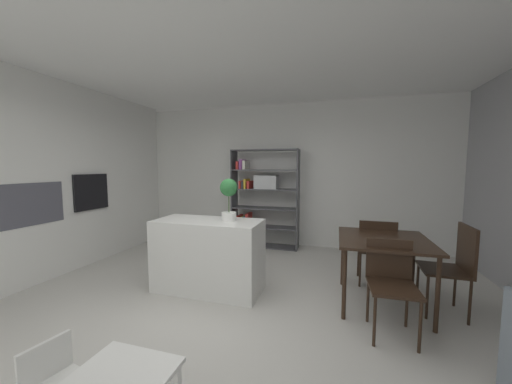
# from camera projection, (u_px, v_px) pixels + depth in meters

# --- Properties ---
(ground_plane) EXTENTS (9.24, 9.24, 0.00)m
(ground_plane) POSITION_uv_depth(u_px,v_px,m) (219.00, 312.00, 3.01)
(ground_plane) COLOR beige
(ceiling_slab) EXTENTS (6.72, 5.82, 0.06)m
(ceiling_slab) POSITION_uv_depth(u_px,v_px,m) (215.00, 39.00, 2.75)
(ceiling_slab) COLOR white
(ceiling_slab) RESTS_ON ground_plane
(back_partition) EXTENTS (6.72, 0.06, 2.83)m
(back_partition) POSITION_uv_depth(u_px,v_px,m) (276.00, 175.00, 5.64)
(back_partition) COLOR silver
(back_partition) RESTS_ON ground_plane
(tall_cabinet_run_left) EXTENTS (0.67, 5.24, 2.83)m
(tall_cabinet_run_left) POSITION_uv_depth(u_px,v_px,m) (16.00, 179.00, 3.72)
(tall_cabinet_run_left) COLOR silver
(tall_cabinet_run_left) RESTS_ON ground_plane
(cabinet_niche_splashback) EXTENTS (0.01, 1.12, 0.56)m
(cabinet_niche_splashback) POSITION_uv_depth(u_px,v_px,m) (20.00, 206.00, 3.47)
(cabinet_niche_splashback) COLOR #4C4C56
(cabinet_niche_splashback) RESTS_ON ground_plane
(built_in_oven) EXTENTS (0.06, 0.62, 0.57)m
(built_in_oven) POSITION_uv_depth(u_px,v_px,m) (91.00, 192.00, 4.46)
(built_in_oven) COLOR black
(built_in_oven) RESTS_ON ground_plane
(kitchen_island) EXTENTS (1.35, 0.62, 0.91)m
(kitchen_island) POSITION_uv_depth(u_px,v_px,m) (208.00, 255.00, 3.53)
(kitchen_island) COLOR silver
(kitchen_island) RESTS_ON ground_plane
(potted_plant_on_island) EXTENTS (0.22, 0.22, 0.53)m
(potted_plant_on_island) POSITION_uv_depth(u_px,v_px,m) (229.00, 195.00, 3.43)
(potted_plant_on_island) COLOR white
(potted_plant_on_island) RESTS_ON kitchen_island
(open_bookshelf) EXTENTS (1.32, 0.36, 1.92)m
(open_bookshelf) POSITION_uv_depth(u_px,v_px,m) (262.00, 194.00, 5.43)
(open_bookshelf) COLOR #4C4C51
(open_bookshelf) RESTS_ON ground_plane
(child_chair_left) EXTENTS (0.33, 0.33, 0.55)m
(child_chair_left) POSITION_uv_depth(u_px,v_px,m) (55.00, 384.00, 1.60)
(child_chair_left) COLOR silver
(child_chair_left) RESTS_ON ground_plane
(dining_table) EXTENTS (0.96, 1.00, 0.78)m
(dining_table) POSITION_uv_depth(u_px,v_px,m) (383.00, 245.00, 3.11)
(dining_table) COLOR black
(dining_table) RESTS_ON ground_plane
(dining_chair_window_side) EXTENTS (0.45, 0.47, 0.97)m
(dining_chair_window_side) POSITION_uv_depth(u_px,v_px,m) (455.00, 262.00, 2.92)
(dining_chair_window_side) COLOR black
(dining_chair_window_side) RESTS_ON ground_plane
(dining_chair_far) EXTENTS (0.46, 0.43, 0.89)m
(dining_chair_far) POSITION_uv_depth(u_px,v_px,m) (376.00, 246.00, 3.63)
(dining_chair_far) COLOR black
(dining_chair_far) RESTS_ON ground_plane
(dining_chair_near) EXTENTS (0.44, 0.47, 0.87)m
(dining_chair_near) POSITION_uv_depth(u_px,v_px,m) (391.00, 277.00, 2.63)
(dining_chair_near) COLOR black
(dining_chair_near) RESTS_ON ground_plane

